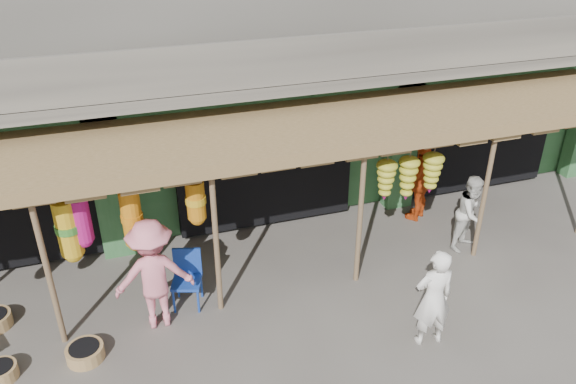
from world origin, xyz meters
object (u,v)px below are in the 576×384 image
object	(u,v)px
blue_chair	(187,275)
person_front	(433,298)
person_right	(472,213)
person_vendor	(421,181)
person_shopper	(154,275)

from	to	relation	value
blue_chair	person_front	bearing A→B (deg)	-14.39
blue_chair	person_right	xyz separation A→B (m)	(5.49, -0.05, 0.22)
blue_chair	person_vendor	size ratio (longest dim) A/B	0.57
person_vendor	person_shopper	size ratio (longest dim) A/B	0.92
blue_chair	person_right	bearing A→B (deg)	17.35
person_right	person_vendor	xyz separation A→B (m)	(-0.35, 1.31, 0.10)
person_vendor	person_shopper	world-z (taller)	person_shopper
person_right	person_vendor	bearing A→B (deg)	79.57
person_front	person_shopper	size ratio (longest dim) A/B	0.88
person_vendor	person_front	bearing A→B (deg)	27.94
blue_chair	person_right	size ratio (longest dim) A/B	0.65
blue_chair	person_shopper	size ratio (longest dim) A/B	0.52
blue_chair	person_vendor	xyz separation A→B (m)	(5.14, 1.25, 0.32)
blue_chair	person_vendor	distance (m)	5.30
person_front	blue_chair	bearing A→B (deg)	-27.77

